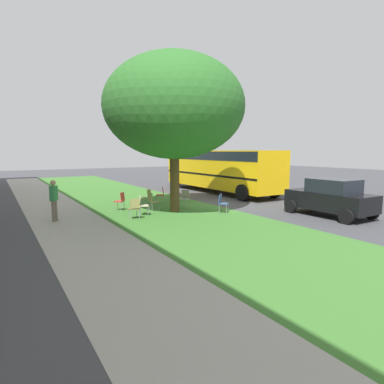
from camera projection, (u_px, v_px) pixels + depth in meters
The scene contains 16 objects.
ground at pixel (217, 205), 17.37m from camera, with size 80.00×80.00×0.00m, color #424247.
grass_verge at pixel (163, 211), 15.71m from camera, with size 48.00×6.00×0.01m, color #3D752D.
sidewalk_strip at pixel (67, 221), 13.44m from camera, with size 48.00×2.80×0.01m, color #ADA89E.
street_tree at pixel (174, 107), 14.86m from camera, with size 6.42×6.42×7.22m.
chair_0 at pixel (147, 196), 16.87m from camera, with size 0.59×0.59×0.88m.
chair_1 at pixel (222, 202), 15.06m from camera, with size 0.59×0.58×0.88m.
chair_2 at pixel (184, 197), 16.56m from camera, with size 0.57×0.58×0.88m.
chair_3 at pixel (161, 194), 17.99m from camera, with size 0.56×0.57×0.88m.
chair_4 at pixel (153, 200), 15.51m from camera, with size 0.45×0.46×0.88m.
chair_5 at pixel (142, 204), 14.46m from camera, with size 0.52×0.53×0.88m.
chair_6 at pixel (175, 192), 18.86m from camera, with size 0.59×0.59×0.88m.
chair_7 at pixel (120, 200), 15.70m from camera, with size 0.59×0.59×0.88m.
chair_8 at pixel (134, 207), 13.67m from camera, with size 0.45×0.44×0.88m.
parked_car at pixel (330, 197), 14.29m from camera, with size 3.70×1.92×1.65m.
school_bus at pixel (219, 167), 22.52m from camera, with size 10.40×2.80×2.88m.
pedestrian_0 at pixel (54, 199), 13.24m from camera, with size 0.41×0.37×1.69m.
Camera 1 is at (-13.93, 10.09, 2.85)m, focal length 30.61 mm.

